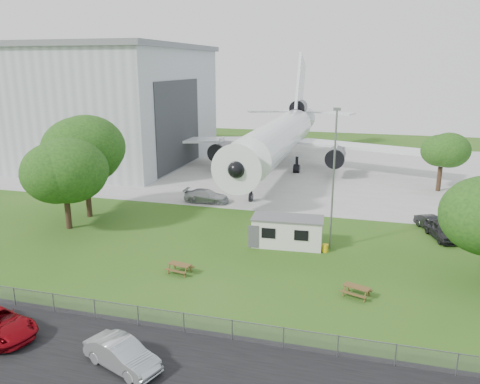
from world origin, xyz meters
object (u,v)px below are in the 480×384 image
(hangar, at_px, (68,102))
(car_centre_sedan, at_px, (122,355))
(picnic_west, at_px, (180,273))
(picnic_east, at_px, (356,296))
(airliner, at_px, (280,136))
(site_cabin, at_px, (288,231))

(hangar, relative_size, car_centre_sedan, 9.45)
(car_centre_sedan, bearing_deg, picnic_west, 27.93)
(hangar, bearing_deg, picnic_east, -38.05)
(hangar, height_order, car_centre_sedan, hangar)
(hangar, distance_m, airliner, 36.21)
(hangar, height_order, site_cabin, hangar)
(picnic_west, height_order, car_centre_sedan, car_centre_sedan)
(picnic_east, bearing_deg, site_cabin, 147.58)
(hangar, xyz_separation_m, airliner, (35.97, -0.14, -4.14))
(picnic_east, bearing_deg, picnic_west, -161.09)
(hangar, distance_m, picnic_east, 62.58)
(picnic_east, bearing_deg, airliner, 128.40)
(picnic_west, xyz_separation_m, picnic_east, (13.18, -0.22, 0.00))
(site_cabin, relative_size, picnic_west, 3.80)
(hangar, height_order, airliner, hangar)
(site_cabin, height_order, car_centre_sedan, site_cabin)
(site_cabin, distance_m, picnic_west, 10.55)
(hangar, xyz_separation_m, picnic_east, (48.72, -38.14, -9.41))
(site_cabin, distance_m, picnic_east, 10.27)
(site_cabin, xyz_separation_m, picnic_east, (6.23, -8.05, -1.31))
(airliner, xyz_separation_m, site_cabin, (6.52, -29.94, -3.96))
(site_cabin, xyz_separation_m, picnic_west, (-6.95, -7.84, -1.31))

